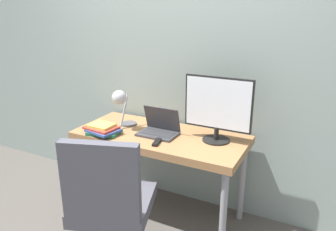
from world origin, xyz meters
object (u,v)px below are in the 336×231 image
office_chair (109,199)px  book_stack (103,129)px  laptop (159,129)px  desk_lamp (121,102)px  monitor (218,107)px  game_controller (97,130)px

office_chair → book_stack: office_chair is taller
laptop → office_chair: office_chair is taller
desk_lamp → office_chair: desk_lamp is taller
monitor → office_chair: 1.01m
laptop → desk_lamp: 0.39m
book_stack → monitor: bearing=18.5°
monitor → book_stack: bearing=-161.5°
desk_lamp → office_chair: 0.89m
desk_lamp → game_controller: bearing=-125.1°
laptop → desk_lamp: size_ratio=0.92×
office_chair → book_stack: (-0.43, 0.51, 0.23)m
office_chair → monitor: bearing=61.9°
laptop → desk_lamp: desk_lamp is taller
laptop → office_chair: bearing=-87.8°
laptop → monitor: 0.51m
desk_lamp → laptop: bearing=4.3°
desk_lamp → game_controller: 0.30m
office_chair → game_controller: bearing=134.0°
game_controller → monitor: bearing=17.2°
laptop → game_controller: size_ratio=2.31×
desk_lamp → game_controller: (-0.12, -0.18, -0.21)m
laptop → book_stack: (-0.40, -0.20, -0.01)m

